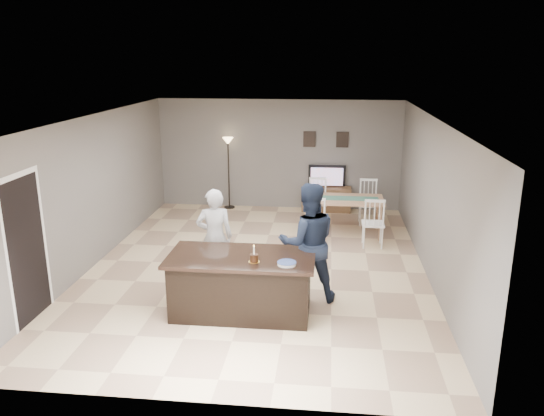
# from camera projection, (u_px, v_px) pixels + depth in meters

# --- Properties ---
(floor) EXTENTS (8.00, 8.00, 0.00)m
(floor) POSITION_uv_depth(u_px,v_px,m) (258.00, 266.00, 9.69)
(floor) COLOR #D8B88A
(floor) RESTS_ON ground
(room_shell) EXTENTS (8.00, 8.00, 8.00)m
(room_shell) POSITION_uv_depth(u_px,v_px,m) (257.00, 177.00, 9.23)
(room_shell) COLOR slate
(room_shell) RESTS_ON floor
(kitchen_island) EXTENTS (2.15, 1.10, 0.90)m
(kitchen_island) POSITION_uv_depth(u_px,v_px,m) (242.00, 284.00, 7.84)
(kitchen_island) COLOR black
(kitchen_island) RESTS_ON floor
(tv_console) EXTENTS (1.20, 0.40, 0.60)m
(tv_console) POSITION_uv_depth(u_px,v_px,m) (326.00, 199.00, 13.08)
(tv_console) COLOR brown
(tv_console) RESTS_ON floor
(television) EXTENTS (0.91, 0.12, 0.53)m
(television) POSITION_uv_depth(u_px,v_px,m) (327.00, 176.00, 13.00)
(television) COLOR black
(television) RESTS_ON tv_console
(tv_screen_glow) EXTENTS (0.78, 0.00, 0.78)m
(tv_screen_glow) POSITION_uv_depth(u_px,v_px,m) (327.00, 177.00, 12.92)
(tv_screen_glow) COLOR #D75217
(tv_screen_glow) RESTS_ON tv_console
(picture_frames) EXTENTS (1.10, 0.02, 0.38)m
(picture_frames) POSITION_uv_depth(u_px,v_px,m) (326.00, 139.00, 12.89)
(picture_frames) COLOR black
(picture_frames) RESTS_ON room_shell
(doorway) EXTENTS (0.00, 2.10, 2.65)m
(doorway) POSITION_uv_depth(u_px,v_px,m) (25.00, 236.00, 7.45)
(doorway) COLOR black
(doorway) RESTS_ON floor
(woman) EXTENTS (0.67, 0.52, 1.65)m
(woman) POSITION_uv_depth(u_px,v_px,m) (215.00, 237.00, 8.73)
(woman) COLOR silver
(woman) RESTS_ON floor
(man) EXTENTS (1.05, 0.90, 1.88)m
(man) POSITION_uv_depth(u_px,v_px,m) (308.00, 243.00, 8.14)
(man) COLOR #192338
(man) RESTS_ON floor
(birthday_cake) EXTENTS (0.16, 0.16, 0.25)m
(birthday_cake) POSITION_uv_depth(u_px,v_px,m) (254.00, 258.00, 7.48)
(birthday_cake) COLOR gold
(birthday_cake) RESTS_ON kitchen_island
(plate_stack) EXTENTS (0.27, 0.27, 0.04)m
(plate_stack) POSITION_uv_depth(u_px,v_px,m) (287.00, 263.00, 7.38)
(plate_stack) COLOR white
(plate_stack) RESTS_ON kitchen_island
(dining_table) EXTENTS (1.68, 1.89, 1.02)m
(dining_table) POSITION_uv_depth(u_px,v_px,m) (344.00, 204.00, 11.31)
(dining_table) COLOR tan
(dining_table) RESTS_ON floor
(floor_lamp) EXTENTS (0.27, 0.27, 1.79)m
(floor_lamp) POSITION_uv_depth(u_px,v_px,m) (228.00, 154.00, 13.06)
(floor_lamp) COLOR black
(floor_lamp) RESTS_ON floor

